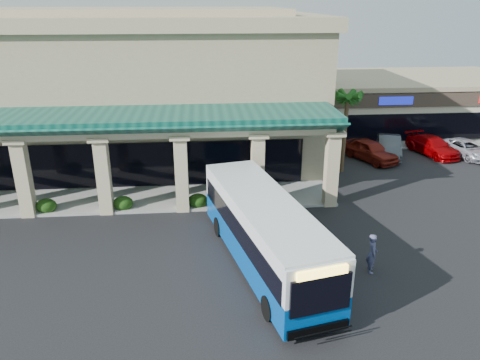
{
  "coord_description": "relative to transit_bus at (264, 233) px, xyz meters",
  "views": [
    {
      "loc": [
        -1.78,
        -20.76,
        11.91
      ],
      "look_at": [
        0.37,
        4.26,
        2.2
      ],
      "focal_mm": 35.0,
      "sensor_mm": 36.0,
      "label": 1
    }
  ],
  "objects": [
    {
      "name": "main_building",
      "position": [
        -9.02,
        17.4,
        4.0
      ],
      "size": [
        30.8,
        14.8,
        11.35
      ],
      "primitive_type": null,
      "color": "tan",
      "rests_on": "ground"
    },
    {
      "name": "strip_mall",
      "position": [
        16.98,
        25.4,
        0.77
      ],
      "size": [
        22.5,
        12.5,
        4.9
      ],
      "primitive_type": null,
      "color": "beige",
      "rests_on": "ground"
    },
    {
      "name": "broadleaf_tree",
      "position": [
        6.48,
        20.4,
        0.73
      ],
      "size": [
        2.6,
        2.6,
        4.81
      ],
      "primitive_type": null,
      "color": "#16340B",
      "rests_on": "ground"
    },
    {
      "name": "car_white",
      "position": [
        12.34,
        15.74,
        -0.87
      ],
      "size": [
        3.15,
        5.21,
        1.62
      ],
      "primitive_type": "imported",
      "rotation": [
        0.0,
        0.0,
        -0.31
      ],
      "color": "#41464C",
      "rests_on": "ground"
    },
    {
      "name": "arcade",
      "position": [
        -9.02,
        8.2,
        1.17
      ],
      "size": [
        30.0,
        6.2,
        5.7
      ],
      "primitive_type": null,
      "color": "#0B443A",
      "rests_on": "ground"
    },
    {
      "name": "car_gray",
      "position": [
        18.56,
        15.04,
        -1.01
      ],
      "size": [
        3.12,
        5.14,
        1.33
      ],
      "primitive_type": "imported",
      "rotation": [
        0.0,
        0.0,
        0.2
      ],
      "color": "#B1B0BD",
      "rests_on": "ground"
    },
    {
      "name": "car_red",
      "position": [
        16.04,
        15.78,
        -0.94
      ],
      "size": [
        3.32,
        5.45,
        1.48
      ],
      "primitive_type": "imported",
      "rotation": [
        0.0,
        0.0,
        0.26
      ],
      "color": "#9D0205",
      "rests_on": "ground"
    },
    {
      "name": "pedestrian",
      "position": [
        4.91,
        -1.05,
        -0.71
      ],
      "size": [
        0.58,
        0.78,
        1.94
      ],
      "primitive_type": "imported",
      "rotation": [
        0.0,
        0.0,
        1.39
      ],
      "color": "#4F5075",
      "rests_on": "ground"
    },
    {
      "name": "palm_0",
      "position": [
        7.48,
        12.4,
        1.62
      ],
      "size": [
        2.4,
        2.4,
        6.6
      ],
      "primitive_type": null,
      "color": "#194E14",
      "rests_on": "ground"
    },
    {
      "name": "transit_bus",
      "position": [
        0.0,
        0.0,
        0.0
      ],
      "size": [
        5.4,
        12.34,
        3.36
      ],
      "primitive_type": null,
      "rotation": [
        0.0,
        0.0,
        0.22
      ],
      "color": "#0347A3",
      "rests_on": "ground"
    },
    {
      "name": "palm_1",
      "position": [
        8.48,
        15.4,
        1.22
      ],
      "size": [
        2.4,
        2.4,
        5.8
      ],
      "primitive_type": null,
      "color": "#194E14",
      "rests_on": "ground"
    },
    {
      "name": "car_silver",
      "position": [
        10.45,
        14.78,
        -0.85
      ],
      "size": [
        3.79,
        5.21,
        1.65
      ],
      "primitive_type": "imported",
      "rotation": [
        0.0,
        0.0,
        0.43
      ],
      "color": "maroon",
      "rests_on": "ground"
    },
    {
      "name": "ground",
      "position": [
        -1.02,
        1.4,
        -1.68
      ],
      "size": [
        110.0,
        110.0,
        0.0
      ],
      "primitive_type": "plane",
      "color": "black"
    }
  ]
}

